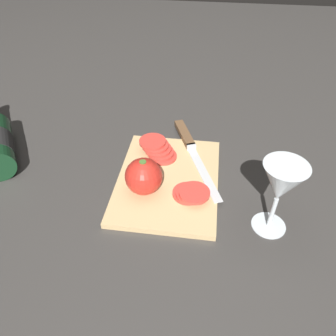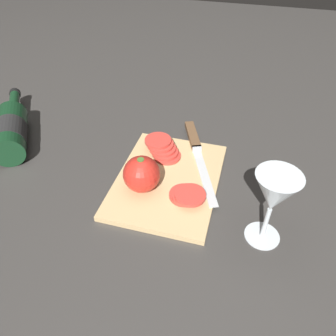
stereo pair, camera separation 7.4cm
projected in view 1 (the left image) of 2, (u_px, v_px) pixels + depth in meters
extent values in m
plane|color=#383533|center=(180.00, 167.00, 0.81)|extent=(3.00, 3.00, 0.00)
cube|color=tan|center=(168.00, 180.00, 0.76)|extent=(0.31, 0.23, 0.01)
cylinder|color=silver|center=(268.00, 225.00, 0.67)|extent=(0.07, 0.07, 0.00)
cylinder|color=silver|center=(272.00, 212.00, 0.64)|extent=(0.01, 0.01, 0.07)
cone|color=silver|center=(282.00, 183.00, 0.59)|extent=(0.08, 0.08, 0.08)
cone|color=beige|center=(279.00, 193.00, 0.60)|extent=(0.03, 0.03, 0.03)
sphere|color=red|center=(144.00, 176.00, 0.70)|extent=(0.08, 0.08, 0.08)
cylinder|color=#47702D|center=(143.00, 163.00, 0.67)|extent=(0.01, 0.01, 0.01)
cube|color=silver|center=(204.00, 173.00, 0.77)|extent=(0.19, 0.09, 0.00)
cube|color=silver|center=(191.00, 147.00, 0.83)|extent=(0.02, 0.03, 0.01)
cube|color=brown|center=(184.00, 134.00, 0.88)|extent=(0.12, 0.07, 0.01)
cylinder|color=#D63D33|center=(163.00, 156.00, 0.81)|extent=(0.07, 0.07, 0.01)
cylinder|color=#D63D33|center=(161.00, 153.00, 0.81)|extent=(0.07, 0.07, 0.01)
cylinder|color=#D63D33|center=(158.00, 149.00, 0.81)|extent=(0.07, 0.07, 0.01)
cylinder|color=#D63D33|center=(155.00, 145.00, 0.81)|extent=(0.07, 0.07, 0.01)
cylinder|color=#D63D33|center=(153.00, 142.00, 0.81)|extent=(0.07, 0.07, 0.01)
cylinder|color=#D63D33|center=(188.00, 193.00, 0.71)|extent=(0.07, 0.07, 0.01)
cylinder|color=#D63D33|center=(191.00, 193.00, 0.70)|extent=(0.07, 0.07, 0.01)
cylinder|color=#D63D33|center=(194.00, 193.00, 0.70)|extent=(0.07, 0.07, 0.01)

